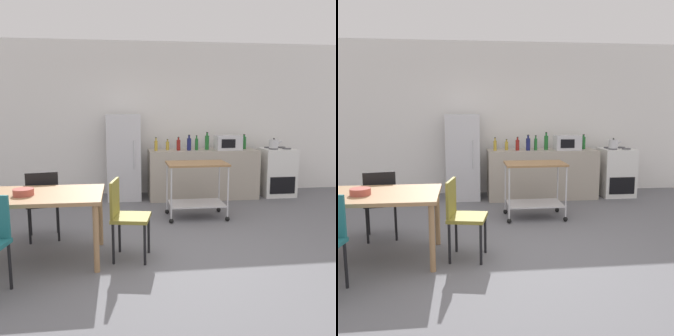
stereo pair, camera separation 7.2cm
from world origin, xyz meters
The scene contains 19 objects.
ground_plane centered at (0.00, 0.00, 0.00)m, with size 12.00×12.00×0.00m, color slate.
back_wall centered at (0.00, 3.20, 1.45)m, with size 8.40×0.12×2.90m, color white.
kitchen_counter centered at (0.90, 2.60, 0.45)m, with size 2.00×0.64×0.90m, color #A89E8E.
dining_table centered at (-1.56, -0.03, 0.67)m, with size 1.50×0.90×0.75m.
chair_olive centered at (-0.57, -0.10, 0.52)m, with size 0.47×0.47×0.89m.
chair_black centered at (-1.58, 0.62, 0.52)m, with size 0.47×0.47×0.89m.
stove_oven centered at (2.35, 2.62, 0.45)m, with size 0.60×0.61×0.92m.
refrigerator centered at (-0.55, 2.70, 0.78)m, with size 0.60×0.63×1.55m.
kitchen_cart centered at (0.53, 1.34, 0.57)m, with size 0.91×0.57×0.85m.
bottle_olive_oil centered at (0.03, 2.55, 1.00)m, with size 0.06×0.06×0.24m.
bottle_sesame_oil centered at (0.25, 2.63, 0.98)m, with size 0.06×0.06×0.20m.
bottle_soda centered at (0.44, 2.55, 1.00)m, with size 0.07×0.07×0.25m.
bottle_sparkling_water centered at (0.63, 2.53, 1.02)m, with size 0.08×0.08×0.28m.
bottle_wine centered at (0.77, 2.56, 1.01)m, with size 0.06×0.06×0.27m.
bottle_vinegar centered at (0.98, 2.59, 1.04)m, with size 0.07×0.07×0.32m.
microwave centered at (1.35, 2.53, 1.03)m, with size 0.46×0.35×0.26m.
bottle_hot_sauce centered at (1.69, 2.63, 1.02)m, with size 0.08×0.08×0.28m.
fruit_bowl centered at (-1.63, -0.10, 0.79)m, with size 0.22×0.22×0.07m, color #B24C3F.
kettle centered at (2.23, 2.52, 1.00)m, with size 0.24×0.17×0.19m.
Camera 1 is at (-0.60, -4.08, 1.67)m, focal length 39.80 mm.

